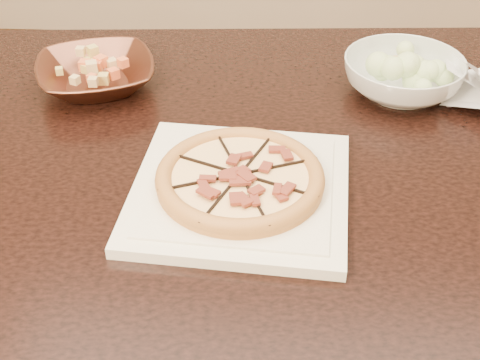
{
  "coord_description": "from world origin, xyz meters",
  "views": [
    {
      "loc": [
        -0.05,
        -0.96,
        1.37
      ],
      "look_at": [
        -0.09,
        -0.18,
        0.78
      ],
      "focal_mm": 50.0,
      "sensor_mm": 36.0,
      "label": 1
    }
  ],
  "objects": [
    {
      "name": "mixed_dish",
      "position": [
        -0.38,
        0.13,
        0.82
      ],
      "size": [
        0.11,
        0.1,
        0.03
      ],
      "color": "tan",
      "rests_on": "bronze_bowl"
    },
    {
      "name": "salad",
      "position": [
        0.19,
        0.14,
        0.84
      ],
      "size": [
        0.11,
        0.11,
        0.04
      ],
      "color": "beige",
      "rests_on": "salad_bowl"
    },
    {
      "name": "bronze_bowl",
      "position": [
        -0.38,
        0.13,
        0.78
      ],
      "size": [
        0.27,
        0.27,
        0.05
      ],
      "primitive_type": "imported",
      "rotation": [
        0.0,
        0.0,
        0.3
      ],
      "color": "brown",
      "rests_on": "dining_table"
    },
    {
      "name": "pizza",
      "position": [
        -0.09,
        -0.18,
        0.78
      ],
      "size": [
        0.25,
        0.25,
        0.03
      ],
      "color": "#C1844A",
      "rests_on": "plate"
    },
    {
      "name": "dining_table",
      "position": [
        -0.19,
        -0.06,
        0.65
      ],
      "size": [
        1.5,
        1.02,
        0.75
      ],
      "color": "black",
      "rests_on": "floor"
    },
    {
      "name": "plate",
      "position": [
        -0.09,
        -0.18,
        0.76
      ],
      "size": [
        0.34,
        0.34,
        0.02
      ],
      "color": "silver",
      "rests_on": "dining_table"
    },
    {
      "name": "salad_bowl",
      "position": [
        0.19,
        0.14,
        0.78
      ],
      "size": [
        0.25,
        0.25,
        0.07
      ],
      "primitive_type": "imported",
      "rotation": [
        0.0,
        0.0,
        0.18
      ],
      "color": "silver",
      "rests_on": "dining_table"
    }
  ]
}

